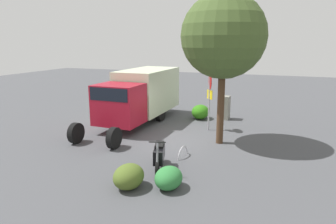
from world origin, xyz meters
TOP-DOWN VIEW (x-y plane):
  - ground_plane at (0.00, 0.00)m, footprint 60.00×60.00m
  - box_truck_near at (-2.23, -2.87)m, footprint 7.94×2.29m
  - motorcycle at (3.37, 0.54)m, footprint 1.76×0.77m
  - stop_sign at (-1.97, 1.00)m, footprint 0.71×0.33m
  - street_tree at (-0.17, 1.91)m, footprint 3.47×3.47m
  - utility_cabinet at (-4.48, 1.35)m, footprint 0.60×0.47m
  - bike_rack_hoop at (1.98, 0.94)m, footprint 0.85×0.15m
  - shrub_near_sign at (4.62, 1.35)m, footprint 1.00×0.81m
  - shrub_mid_verge at (-4.04, 0.02)m, footprint 1.19×0.97m
  - shrub_by_tree at (5.00, 0.22)m, footprint 1.08×0.89m

SIDE VIEW (x-z plane):
  - ground_plane at x=0.00m, z-range 0.00..0.00m
  - bike_rack_hoop at x=1.98m, z-range -0.43..0.43m
  - shrub_near_sign at x=4.62m, z-range 0.00..0.68m
  - shrub_by_tree at x=5.00m, z-range 0.00..0.74m
  - shrub_mid_verge at x=-4.04m, z-range 0.00..0.81m
  - motorcycle at x=3.37m, z-range -0.08..1.12m
  - utility_cabinet at x=-4.48m, z-range 0.00..1.32m
  - box_truck_near at x=-2.23m, z-range 0.17..2.96m
  - stop_sign at x=-1.97m, z-range 0.46..3.27m
  - street_tree at x=-0.17m, z-range 1.38..7.63m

